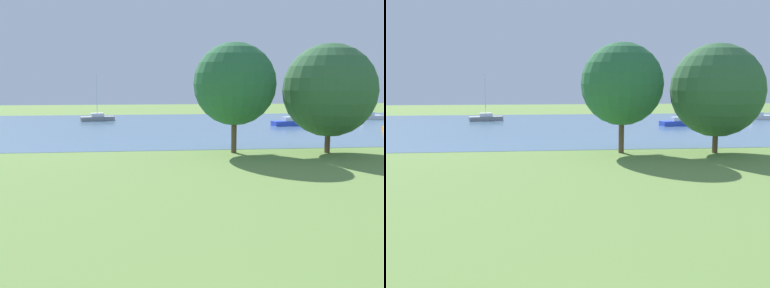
{
  "view_description": "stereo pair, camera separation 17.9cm",
  "coord_description": "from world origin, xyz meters",
  "views": [
    {
      "loc": [
        -2.22,
        -8.46,
        6.0
      ],
      "look_at": [
        0.29,
        14.41,
        2.76
      ],
      "focal_mm": 43.13,
      "sensor_mm": 36.0,
      "label": 1
    },
    {
      "loc": [
        -2.05,
        -8.48,
        6.0
      ],
      "look_at": [
        0.29,
        14.41,
        2.76
      ],
      "focal_mm": 43.13,
      "sensor_mm": 36.0,
      "label": 2
    }
  ],
  "objects": [
    {
      "name": "sailboat_blue",
      "position": [
        17.01,
        49.72,
        0.46
      ],
      "size": [
        5.01,
        2.52,
        6.86
      ],
      "color": "blue",
      "rests_on": "water_surface"
    },
    {
      "name": "sailboat_white",
      "position": [
        31.46,
        57.28,
        0.47
      ],
      "size": [
        4.9,
        1.85,
        7.89
      ],
      "color": "white",
      "rests_on": "water_surface"
    },
    {
      "name": "ground_plane",
      "position": [
        0.0,
        22.0,
        0.0
      ],
      "size": [
        160.0,
        160.0,
        0.0
      ],
      "primitive_type": "plane",
      "color": "olive"
    },
    {
      "name": "tree_east_near",
      "position": [
        12.92,
        27.57,
        5.11
      ],
      "size": [
        7.53,
        7.53,
        8.88
      ],
      "color": "brown",
      "rests_on": "ground"
    },
    {
      "name": "water_surface",
      "position": [
        0.0,
        50.0,
        0.01
      ],
      "size": [
        140.0,
        40.0,
        0.02
      ],
      "primitive_type": "cube",
      "color": "slate",
      "rests_on": "ground"
    },
    {
      "name": "tree_mid_shore",
      "position": [
        5.28,
        28.39,
        5.61
      ],
      "size": [
        6.69,
        6.69,
        8.97
      ],
      "color": "brown",
      "rests_on": "ground"
    },
    {
      "name": "sailboat_gray",
      "position": [
        -8.6,
        59.31,
        0.46
      ],
      "size": [
        5.02,
        2.58,
        6.72
      ],
      "color": "gray",
      "rests_on": "water_surface"
    }
  ]
}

